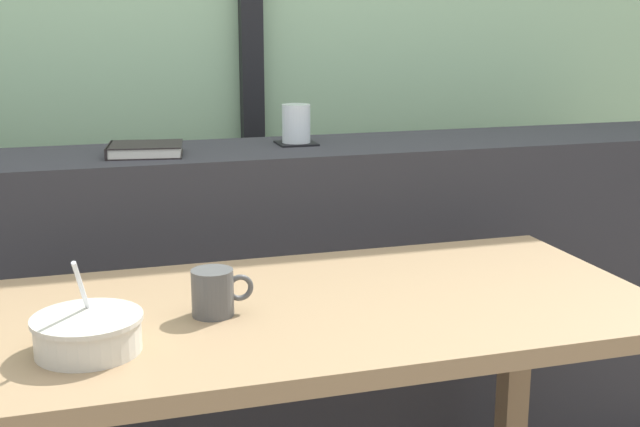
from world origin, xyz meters
The scene contains 7 objects.
dark_console_ledge centered at (0.00, 0.55, 0.44)m, with size 2.80×0.37×0.89m, color #2D2D33.
breakfast_table centered at (0.01, -0.10, 0.59)m, with size 1.25×0.64×0.69m.
coaster_square centered at (0.14, 0.58, 0.89)m, with size 0.10×0.10×0.01m, color black.
juice_glass centered at (0.14, 0.58, 0.94)m, with size 0.08×0.08×0.10m.
closed_book centered at (-0.26, 0.51, 0.90)m, with size 0.20×0.17×0.03m.
soup_bowl centered at (-0.43, -0.22, 0.72)m, with size 0.18×0.18×0.16m.
ceramic_mug centered at (-0.20, -0.11, 0.73)m, with size 0.11×0.08×0.08m.
Camera 1 is at (-0.43, -1.51, 1.22)m, focal length 46.32 mm.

